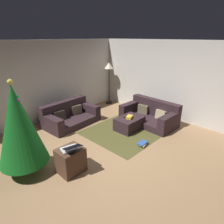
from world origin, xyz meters
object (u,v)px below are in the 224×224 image
(laptop, at_px, (71,148))
(couch_left, at_px, (70,116))
(tv_remote, at_px, (126,117))
(christmas_tree, at_px, (19,125))
(gift_box, at_px, (130,117))
(book_stack, at_px, (143,144))
(couch_right, at_px, (150,115))
(ottoman, at_px, (129,123))
(corner_lamp, at_px, (109,69))
(side_table, at_px, (71,160))

(laptop, bearing_deg, couch_left, 56.27)
(tv_remote, bearing_deg, christmas_tree, 150.77)
(gift_box, xyz_separation_m, tv_remote, (-0.04, 0.10, -0.03))
(laptop, bearing_deg, book_stack, -13.24)
(couch_right, relative_size, ottoman, 2.12)
(couch_left, distance_m, corner_lamp, 2.68)
(couch_right, relative_size, side_table, 3.28)
(couch_left, xyz_separation_m, ottoman, (1.01, -1.71, -0.07))
(gift_box, bearing_deg, couch_right, -9.90)
(book_stack, bearing_deg, ottoman, 60.21)
(christmas_tree, height_order, corner_lamp, christmas_tree)
(couch_left, distance_m, tv_remote, 1.89)
(ottoman, height_order, side_table, side_table)
(couch_right, bearing_deg, gift_box, 82.51)
(ottoman, relative_size, side_table, 1.55)
(tv_remote, relative_size, book_stack, 0.47)
(christmas_tree, height_order, side_table, christmas_tree)
(corner_lamp, bearing_deg, couch_left, -168.69)
(gift_box, xyz_separation_m, christmas_tree, (-3.03, 0.36, 0.66))
(ottoman, distance_m, corner_lamp, 2.85)
(tv_remote, distance_m, side_table, 2.38)
(ottoman, bearing_deg, book_stack, -119.79)
(couch_left, height_order, side_table, couch_left)
(laptop, bearing_deg, christmas_tree, 130.46)
(christmas_tree, bearing_deg, laptop, -49.54)
(couch_right, bearing_deg, side_table, 95.43)
(couch_right, distance_m, book_stack, 1.56)
(ottoman, relative_size, christmas_tree, 0.43)
(couch_left, xyz_separation_m, laptop, (-1.42, -2.13, 0.34))
(side_table, relative_size, book_stack, 1.62)
(tv_remote, bearing_deg, corner_lamp, 31.81)
(gift_box, height_order, book_stack, gift_box)
(gift_box, bearing_deg, side_table, -172.00)
(couch_left, relative_size, laptop, 3.77)
(couch_left, height_order, ottoman, couch_left)
(christmas_tree, relative_size, side_table, 3.63)
(corner_lamp, bearing_deg, couch_right, -100.97)
(couch_left, distance_m, ottoman, 1.98)
(side_table, bearing_deg, couch_left, 55.78)
(laptop, height_order, book_stack, laptop)
(couch_right, height_order, side_table, couch_right)
(gift_box, relative_size, corner_lamp, 0.14)
(couch_right, bearing_deg, book_stack, 118.90)
(corner_lamp, bearing_deg, book_stack, -121.06)
(couch_left, relative_size, tv_remote, 11.24)
(couch_right, xyz_separation_m, book_stack, (-1.38, -0.69, -0.23))
(side_table, bearing_deg, laptop, -103.37)
(christmas_tree, bearing_deg, ottoman, -6.10)
(couch_right, relative_size, gift_box, 7.59)
(gift_box, bearing_deg, christmas_tree, 173.28)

